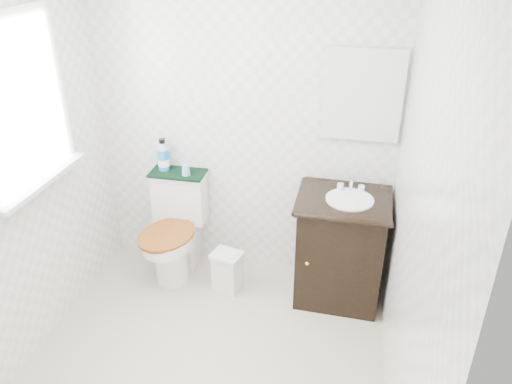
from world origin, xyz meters
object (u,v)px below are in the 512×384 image
at_px(vanity, 341,246).
at_px(trash_bin, 227,271).
at_px(mouthwash_bottle, 163,156).
at_px(cup, 186,170).
at_px(toilet, 176,232).

relative_size(vanity, trash_bin, 2.94).
bearing_deg(mouthwash_bottle, cup, -16.76).
distance_m(vanity, trash_bin, 0.87).
bearing_deg(toilet, cup, 48.52).
xyz_separation_m(toilet, vanity, (1.26, -0.06, 0.09)).
distance_m(vanity, cup, 1.26).
bearing_deg(vanity, trash_bin, -173.35).
height_order(vanity, cup, vanity).
xyz_separation_m(toilet, mouthwash_bottle, (-0.11, 0.15, 0.57)).
distance_m(trash_bin, mouthwash_bottle, 0.99).
distance_m(vanity, mouthwash_bottle, 1.47).
height_order(toilet, trash_bin, toilet).
xyz_separation_m(vanity, mouthwash_bottle, (-1.38, 0.21, 0.48)).
height_order(trash_bin, mouthwash_bottle, mouthwash_bottle).
bearing_deg(mouthwash_bottle, vanity, -8.82).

